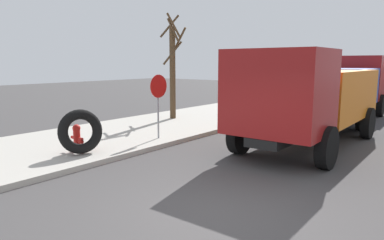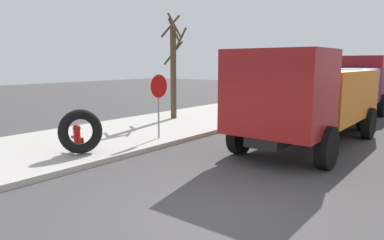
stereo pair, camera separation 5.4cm
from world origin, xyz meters
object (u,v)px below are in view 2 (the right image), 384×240
(dump_truck_orange, at_px, (310,96))
(dump_truck_yellow, at_px, (384,78))
(stop_sign, at_px, (159,94))
(bare_tree, at_px, (174,67))
(fire_hydrant, at_px, (77,137))
(dump_truck_blue, at_px, (346,85))
(loose_tire, at_px, (81,131))

(dump_truck_orange, distance_m, dump_truck_yellow, 17.25)
(stop_sign, distance_m, bare_tree, 4.45)
(fire_hydrant, bearing_deg, dump_truck_yellow, -9.33)
(dump_truck_blue, bearing_deg, loose_tire, 162.38)
(loose_tire, height_order, bare_tree, bare_tree)
(stop_sign, relative_size, bare_tree, 0.46)
(fire_hydrant, relative_size, stop_sign, 0.37)
(fire_hydrant, xyz_separation_m, dump_truck_orange, (5.27, -4.72, 1.05))
(bare_tree, bearing_deg, fire_hydrant, -163.27)
(dump_truck_orange, xyz_separation_m, dump_truck_blue, (6.40, 0.64, 0.00))
(fire_hydrant, xyz_separation_m, dump_truck_blue, (11.66, -4.07, 1.05))
(fire_hydrant, height_order, loose_tire, loose_tire)
(fire_hydrant, height_order, dump_truck_yellow, dump_truck_yellow)
(loose_tire, distance_m, bare_tree, 6.99)
(stop_sign, bearing_deg, dump_truck_blue, -21.15)
(stop_sign, bearing_deg, fire_hydrant, 167.28)
(fire_hydrant, relative_size, bare_tree, 0.17)
(fire_hydrant, height_order, dump_truck_blue, dump_truck_blue)
(dump_truck_yellow, bearing_deg, fire_hydrant, 170.67)
(stop_sign, relative_size, dump_truck_yellow, 0.30)
(dump_truck_yellow, xyz_separation_m, bare_tree, (-16.18, 5.59, 0.83))
(fire_hydrant, height_order, dump_truck_orange, dump_truck_orange)
(fire_hydrant, distance_m, loose_tire, 0.41)
(fire_hydrant, distance_m, stop_sign, 2.99)
(dump_truck_blue, bearing_deg, fire_hydrant, 160.75)
(dump_truck_blue, height_order, dump_truck_yellow, same)
(dump_truck_orange, relative_size, dump_truck_blue, 0.99)
(loose_tire, xyz_separation_m, dump_truck_yellow, (22.59, -3.36, 0.83))
(loose_tire, height_order, dump_truck_yellow, dump_truck_yellow)
(dump_truck_orange, xyz_separation_m, bare_tree, (1.04, 6.61, 0.83))
(fire_hydrant, height_order, bare_tree, bare_tree)
(dump_truck_orange, bearing_deg, loose_tire, 140.81)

